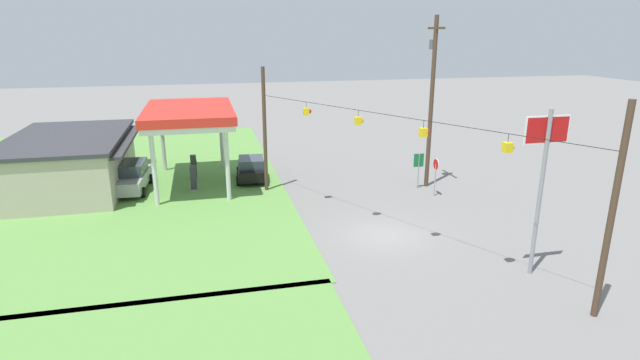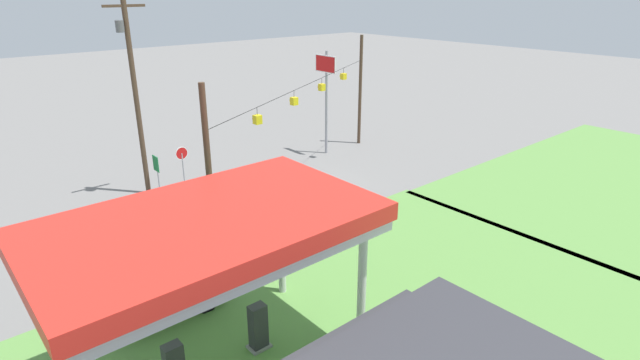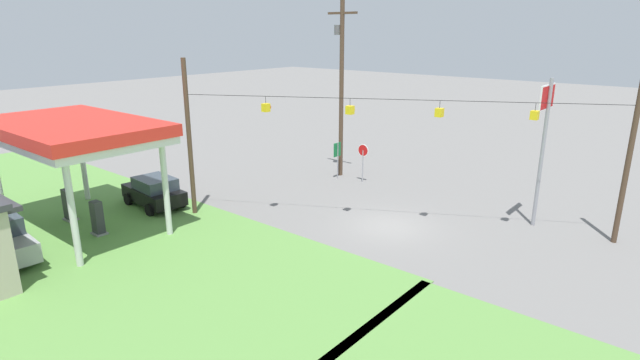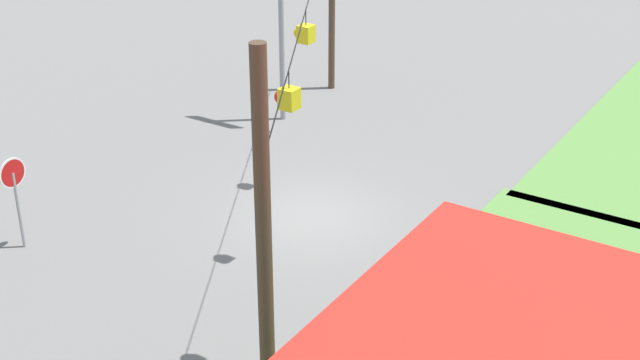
{
  "view_description": "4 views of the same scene",
  "coord_description": "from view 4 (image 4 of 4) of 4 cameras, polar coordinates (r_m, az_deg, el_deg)",
  "views": [
    {
      "loc": [
        -22.69,
        8.82,
        10.29
      ],
      "look_at": [
        2.92,
        2.77,
        2.35
      ],
      "focal_mm": 28.0,
      "sensor_mm": 36.0,
      "label": 1
    },
    {
      "loc": [
        17.37,
        21.33,
        11.26
      ],
      "look_at": [
        2.71,
        4.13,
        2.53
      ],
      "focal_mm": 28.0,
      "sensor_mm": 36.0,
      "label": 2
    },
    {
      "loc": [
        -12.07,
        20.03,
        9.41
      ],
      "look_at": [
        3.02,
        1.76,
        2.26
      ],
      "focal_mm": 28.0,
      "sensor_mm": 36.0,
      "label": 3
    },
    {
      "loc": [
        18.07,
        11.72,
        11.56
      ],
      "look_at": [
        2.67,
        1.93,
        2.71
      ],
      "focal_mm": 50.0,
      "sensor_mm": 36.0,
      "label": 4
    }
  ],
  "objects": [
    {
      "name": "signal_span_gantry",
      "position": [
        22.69,
        -0.52,
        7.59
      ],
      "size": [
        18.29,
        10.24,
        8.11
      ],
      "color": "#4C3828",
      "rests_on": "ground"
    },
    {
      "name": "ground_plane",
      "position": [
        24.45,
        -0.45,
        -2.34
      ],
      "size": [
        160.0,
        160.0,
        0.0
      ],
      "primitive_type": "plane",
      "color": "slate"
    },
    {
      "name": "stop_sign_roadside",
      "position": [
        23.43,
        -18.98,
        -0.2
      ],
      "size": [
        0.8,
        0.08,
        2.5
      ],
      "rotation": [
        0.0,
        0.0,
        3.14
      ],
      "color": "#99999E",
      "rests_on": "ground"
    }
  ]
}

